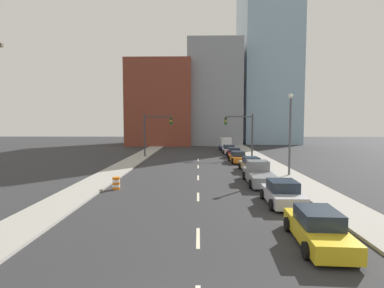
# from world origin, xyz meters

# --- Properties ---
(sidewalk_left) EXTENTS (2.88, 91.25, 0.14)m
(sidewalk_left) POSITION_xyz_m (-8.63, 45.62, 0.07)
(sidewalk_left) COLOR #9E9B93
(sidewalk_left) RESTS_ON ground
(sidewalk_right) EXTENTS (2.88, 91.25, 0.14)m
(sidewalk_right) POSITION_xyz_m (8.63, 45.62, 0.07)
(sidewalk_right) COLOR #9E9B93
(sidewalk_right) RESTS_ON ground
(lane_stripe_at_7m) EXTENTS (0.16, 2.40, 0.01)m
(lane_stripe_at_7m) POSITION_xyz_m (0.00, 7.14, 0.00)
(lane_stripe_at_7m) COLOR beige
(lane_stripe_at_7m) RESTS_ON ground
(lane_stripe_at_14m) EXTENTS (0.16, 2.40, 0.01)m
(lane_stripe_at_14m) POSITION_xyz_m (0.00, 14.50, 0.00)
(lane_stripe_at_14m) COLOR beige
(lane_stripe_at_14m) RESTS_ON ground
(lane_stripe_at_22m) EXTENTS (0.16, 2.40, 0.01)m
(lane_stripe_at_22m) POSITION_xyz_m (0.00, 21.62, 0.00)
(lane_stripe_at_22m) COLOR beige
(lane_stripe_at_22m) RESTS_ON ground
(lane_stripe_at_28m) EXTENTS (0.16, 2.40, 0.01)m
(lane_stripe_at_28m) POSITION_xyz_m (0.00, 28.46, 0.00)
(lane_stripe_at_28m) COLOR beige
(lane_stripe_at_28m) RESTS_ON ground
(lane_stripe_at_35m) EXTENTS (0.16, 2.40, 0.01)m
(lane_stripe_at_35m) POSITION_xyz_m (0.00, 34.98, 0.00)
(lane_stripe_at_35m) COLOR beige
(lane_stripe_at_35m) RESTS_ON ground
(building_brick_left) EXTENTS (14.00, 16.00, 18.55)m
(building_brick_left) POSITION_xyz_m (-8.55, 64.09, 9.28)
(building_brick_left) COLOR brown
(building_brick_left) RESTS_ON ground
(building_office_center) EXTENTS (12.00, 20.00, 23.23)m
(building_office_center) POSITION_xyz_m (3.62, 68.09, 11.62)
(building_office_center) COLOR gray
(building_office_center) RESTS_ON ground
(building_glass_right) EXTENTS (13.00, 20.00, 40.14)m
(building_glass_right) POSITION_xyz_m (17.33, 72.09, 20.07)
(building_glass_right) COLOR #8CADC6
(building_glass_right) RESTS_ON ground
(traffic_signal_left) EXTENTS (4.22, 0.35, 6.36)m
(traffic_signal_left) POSITION_xyz_m (-6.78, 38.23, 4.11)
(traffic_signal_left) COLOR #38383D
(traffic_signal_left) RESTS_ON ground
(traffic_signal_right) EXTENTS (4.22, 0.35, 6.36)m
(traffic_signal_right) POSITION_xyz_m (6.79, 38.23, 4.11)
(traffic_signal_right) COLOR #38383D
(traffic_signal_right) RESTS_ON ground
(traffic_barrel) EXTENTS (0.56, 0.56, 0.95)m
(traffic_barrel) POSITION_xyz_m (-6.30, 16.66, 0.47)
(traffic_barrel) COLOR orange
(traffic_barrel) RESTS_ON ground
(street_lamp) EXTENTS (0.44, 0.44, 7.82)m
(street_lamp) POSITION_xyz_m (8.67, 22.50, 4.57)
(street_lamp) COLOR #4C4C51
(street_lamp) RESTS_ON ground
(sedan_yellow) EXTENTS (2.22, 4.81, 1.50)m
(sedan_yellow) POSITION_xyz_m (5.07, 6.54, 0.68)
(sedan_yellow) COLOR gold
(sedan_yellow) RESTS_ON ground
(sedan_silver) EXTENTS (2.21, 4.31, 1.52)m
(sedan_silver) POSITION_xyz_m (5.29, 12.68, 0.69)
(sedan_silver) COLOR #B2B2BC
(sedan_silver) RESTS_ON ground
(pickup_truck_gray) EXTENTS (2.36, 6.13, 1.83)m
(pickup_truck_gray) POSITION_xyz_m (5.14, 19.22, 0.76)
(pickup_truck_gray) COLOR slate
(pickup_truck_gray) RESTS_ON ground
(sedan_tan) EXTENTS (2.21, 4.86, 1.48)m
(sedan_tan) POSITION_xyz_m (5.58, 25.50, 0.68)
(sedan_tan) COLOR tan
(sedan_tan) RESTS_ON ground
(sedan_orange) EXTENTS (2.16, 4.77, 1.43)m
(sedan_orange) POSITION_xyz_m (5.08, 32.36, 0.66)
(sedan_orange) COLOR orange
(sedan_orange) RESTS_ON ground
(sedan_maroon) EXTENTS (2.22, 4.61, 1.42)m
(sedan_maroon) POSITION_xyz_m (5.26, 38.01, 0.66)
(sedan_maroon) COLOR maroon
(sedan_maroon) RESTS_ON ground
(sedan_white) EXTENTS (2.23, 4.51, 1.40)m
(sedan_white) POSITION_xyz_m (5.07, 43.28, 0.65)
(sedan_white) COLOR silver
(sedan_white) RESTS_ON ground
(box_truck_blue) EXTENTS (2.40, 5.41, 2.28)m
(box_truck_blue) POSITION_xyz_m (5.12, 49.51, 1.06)
(box_truck_blue) COLOR navy
(box_truck_blue) RESTS_ON ground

